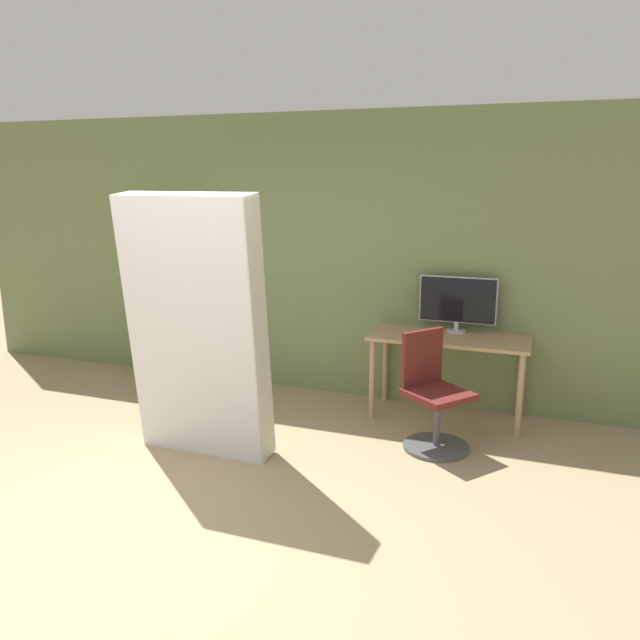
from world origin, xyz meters
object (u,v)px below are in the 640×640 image
at_px(bookshelf, 162,300).
at_px(mattress_near, 197,329).
at_px(monitor, 458,302).
at_px(office_chair, 433,402).

height_order(bookshelf, mattress_near, mattress_near).
distance_m(monitor, mattress_near, 2.33).
distance_m(monitor, bookshelf, 3.08).
xyz_separation_m(office_chair, mattress_near, (-1.65, -0.75, 0.63)).
relative_size(bookshelf, mattress_near, 0.86).
height_order(monitor, office_chair, monitor).
distance_m(bookshelf, mattress_near, 2.11).
bearing_deg(mattress_near, bookshelf, 131.15).
height_order(office_chair, mattress_near, mattress_near).
bearing_deg(office_chair, mattress_near, -155.39).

